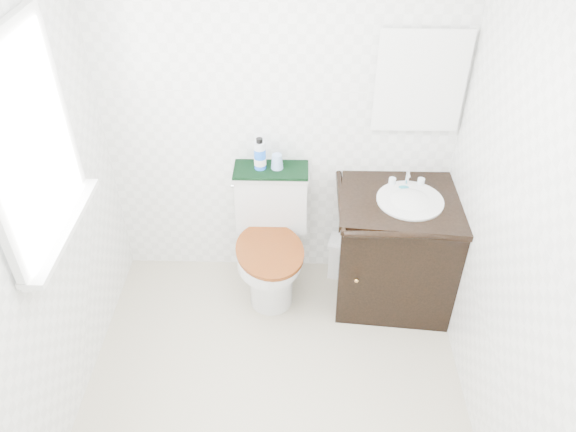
{
  "coord_description": "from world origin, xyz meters",
  "views": [
    {
      "loc": [
        0.13,
        -1.86,
        2.81
      ],
      "look_at": [
        0.07,
        0.75,
        0.79
      ],
      "focal_mm": 35.0,
      "sensor_mm": 36.0,
      "label": 1
    }
  ],
  "objects_px": {
    "cup": "(277,161)",
    "mouthwash_bottle": "(260,155)",
    "trash_bin": "(344,257)",
    "vanity": "(397,247)",
    "toilet": "(271,244)"
  },
  "relations": [
    {
      "from": "trash_bin",
      "to": "cup",
      "type": "relative_size",
      "value": 3.22
    },
    {
      "from": "vanity",
      "to": "mouthwash_bottle",
      "type": "xyz_separation_m",
      "value": [
        -0.88,
        0.19,
        0.56
      ]
    },
    {
      "from": "mouthwash_bottle",
      "to": "cup",
      "type": "distance_m",
      "value": 0.12
    },
    {
      "from": "vanity",
      "to": "mouthwash_bottle",
      "type": "bearing_deg",
      "value": 167.58
    },
    {
      "from": "trash_bin",
      "to": "cup",
      "type": "distance_m",
      "value": 0.91
    },
    {
      "from": "vanity",
      "to": "mouthwash_bottle",
      "type": "height_order",
      "value": "mouthwash_bottle"
    },
    {
      "from": "toilet",
      "to": "vanity",
      "type": "height_order",
      "value": "vanity"
    },
    {
      "from": "trash_bin",
      "to": "mouthwash_bottle",
      "type": "height_order",
      "value": "mouthwash_bottle"
    },
    {
      "from": "cup",
      "to": "mouthwash_bottle",
      "type": "bearing_deg",
      "value": -178.58
    },
    {
      "from": "trash_bin",
      "to": "cup",
      "type": "height_order",
      "value": "cup"
    },
    {
      "from": "vanity",
      "to": "trash_bin",
      "type": "height_order",
      "value": "vanity"
    },
    {
      "from": "vanity",
      "to": "cup",
      "type": "bearing_deg",
      "value": 165.78
    },
    {
      "from": "toilet",
      "to": "cup",
      "type": "height_order",
      "value": "cup"
    },
    {
      "from": "vanity",
      "to": "trash_bin",
      "type": "xyz_separation_m",
      "value": [
        -0.32,
        0.2,
        -0.28
      ]
    },
    {
      "from": "trash_bin",
      "to": "vanity",
      "type": "bearing_deg",
      "value": -31.85
    }
  ]
}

